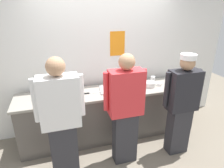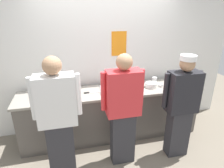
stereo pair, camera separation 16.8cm
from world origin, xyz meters
TOP-DOWN VIEW (x-y plane):
  - ground_plane at (0.00, 0.00)m, footprint 9.00×9.00m
  - wall_back at (0.00, 0.79)m, footprint 4.91×0.11m
  - prep_counter at (0.00, 0.34)m, footprint 3.13×0.64m
  - chef_near_left at (-0.87, -0.39)m, footprint 0.62×0.24m
  - chef_center at (0.01, -0.32)m, footprint 0.61×0.24m
  - chef_far_right at (0.89, -0.38)m, footprint 0.59×0.24m
  - plate_stack_front at (0.71, 0.31)m, footprint 0.20×0.20m
  - mixing_bowl_steel at (-0.71, 0.32)m, footprint 0.37×0.37m
  - sheet_tray at (0.07, 0.33)m, footprint 0.58×0.43m
  - squeeze_bottle_primary at (-0.99, 0.33)m, footprint 0.05×0.05m
  - ramekin_yellow_sauce at (0.89, 0.30)m, footprint 0.09×0.09m
  - ramekin_red_sauce at (-1.12, 0.25)m, footprint 0.10×0.10m
  - ramekin_green_sauce at (1.05, 0.24)m, footprint 0.10×0.10m
  - deli_cup at (0.87, 0.52)m, footprint 0.09×0.09m
  - chefs_knife at (-0.36, 0.32)m, footprint 0.27×0.03m

SIDE VIEW (x-z plane):
  - ground_plane at x=0.00m, z-range 0.00..0.00m
  - prep_counter at x=0.00m, z-range 0.00..0.89m
  - chef_far_right at x=0.89m, z-range 0.05..1.68m
  - chef_center at x=0.01m, z-range 0.05..1.73m
  - chefs_knife at x=-0.36m, z-range 0.89..0.90m
  - sheet_tray at x=0.07m, z-range 0.89..0.91m
  - chef_near_left at x=-0.87m, z-range 0.05..1.76m
  - ramekin_yellow_sauce at x=0.89m, z-range 0.89..0.93m
  - ramekin_green_sauce at x=1.05m, z-range 0.89..0.94m
  - ramekin_red_sauce at x=-1.12m, z-range 0.89..0.94m
  - plate_stack_front at x=0.71m, z-range 0.89..0.97m
  - deli_cup at x=0.87m, z-range 0.89..0.99m
  - mixing_bowl_steel at x=-0.71m, z-range 0.89..1.03m
  - squeeze_bottle_primary at x=-0.99m, z-range 0.89..1.09m
  - wall_back at x=0.00m, z-range 0.00..2.78m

